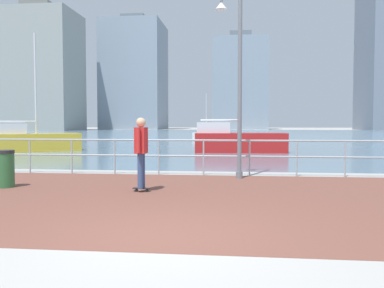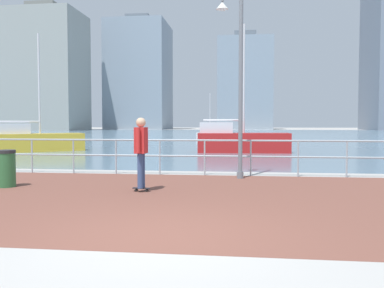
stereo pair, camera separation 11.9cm
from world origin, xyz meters
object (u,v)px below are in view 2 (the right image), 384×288
trash_bin (6,168)px  sailboat_white (37,140)px  skateboarder (141,147)px  lamppost (235,68)px  sailboat_yellow (240,140)px  sailboat_gray (211,135)px

trash_bin → sailboat_white: size_ratio=0.14×
sailboat_white → skateboarder: bearing=-54.0°
skateboarder → sailboat_white: size_ratio=0.26×
lamppost → trash_bin: (-5.65, -2.32, -2.72)m
lamppost → sailboat_white: sailboat_white is taller
sailboat_yellow → trash_bin: bearing=-113.9°
lamppost → sailboat_yellow: size_ratio=0.83×
trash_bin → sailboat_gray: 29.86m
trash_bin → sailboat_white: sailboat_white is taller
sailboat_yellow → lamppost: bearing=-90.7°
trash_bin → sailboat_gray: bearing=84.4°
lamppost → sailboat_gray: 27.67m
trash_bin → sailboat_white: bearing=114.7°
skateboarder → trash_bin: 3.57m
lamppost → skateboarder: bearing=-129.5°
lamppost → sailboat_yellow: sailboat_yellow is taller
sailboat_yellow → sailboat_white: bearing=-177.0°
trash_bin → sailboat_yellow: 14.23m
lamppost → sailboat_gray: (-2.74, 27.40, -2.76)m
sailboat_white → sailboat_gray: bearing=63.6°
skateboarder → sailboat_yellow: sailboat_yellow is taller
trash_bin → sailboat_white: (-5.70, 12.40, 0.17)m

